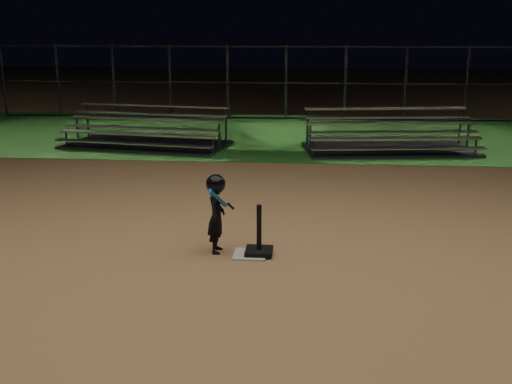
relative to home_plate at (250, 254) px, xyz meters
name	(u,v)px	position (x,y,z in m)	size (l,w,h in m)	color
ground	(250,255)	(0.00, 0.00, -0.01)	(80.00, 80.00, 0.00)	#AB7D4D
grass_strip	(282,134)	(0.00, 10.00, -0.01)	(60.00, 8.00, 0.01)	#215A1D
home_plate	(250,254)	(0.00, 0.00, 0.00)	(0.45, 0.45, 0.02)	beige
batting_tee	(259,245)	(0.13, 0.03, 0.14)	(0.38, 0.38, 0.70)	black
child_batter	(216,211)	(-0.48, 0.10, 0.59)	(0.39, 0.59, 1.13)	black
bleacher_left	(146,138)	(-3.54, 7.80, 0.20)	(4.55, 2.74, 1.05)	silver
bleacher_right	(389,143)	(2.87, 7.69, 0.20)	(4.49, 2.60, 1.04)	silver
backstop_fence	(286,83)	(0.00, 13.00, 1.24)	(20.08, 0.08, 2.50)	#38383D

